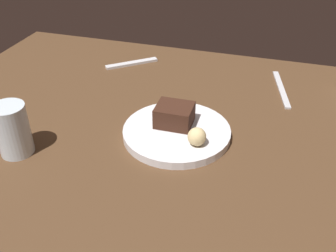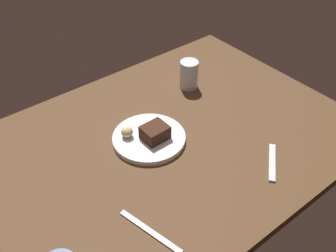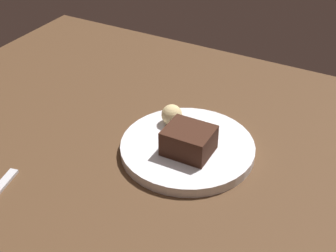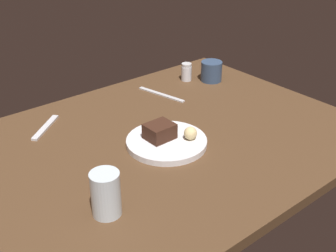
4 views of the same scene
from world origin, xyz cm
name	(u,v)px [view 3 (image 3 of 4)]	position (x,y,z in cm)	size (l,w,h in cm)	color
dining_table	(191,174)	(0.00, 0.00, 1.50)	(120.00, 84.00, 3.00)	#4C331E
dessert_plate	(187,148)	(2.30, -3.27, 3.85)	(22.33, 22.33, 1.70)	silver
chocolate_cake_slice	(189,141)	(1.27, -1.55, 6.86)	(7.54, 6.41, 4.32)	#381E14
bread_roll	(172,115)	(7.46, -7.31, 6.53)	(3.65, 3.65, 3.65)	#DBC184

